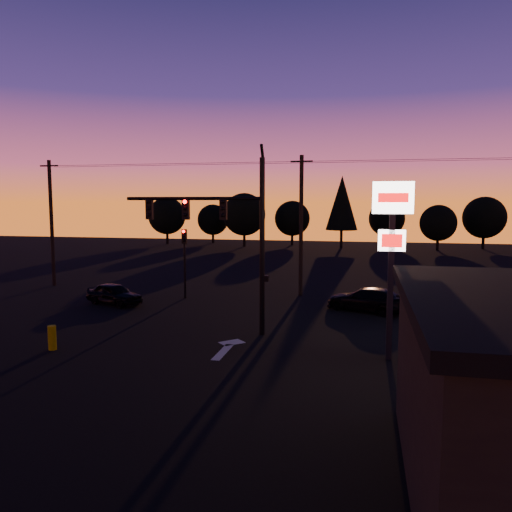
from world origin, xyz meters
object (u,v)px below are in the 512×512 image
(traffic_signal_mast, at_px, (228,226))
(secondary_signal, at_px, (184,253))
(car_left, at_px, (114,294))
(pylon_sign, at_px, (392,232))
(car_right, at_px, (367,299))
(bollard, at_px, (52,338))

(traffic_signal_mast, relative_size, secondary_signal, 1.97)
(traffic_signal_mast, bearing_deg, car_left, 150.17)
(pylon_sign, bearing_deg, secondary_signal, 140.23)
(car_left, height_order, car_right, car_right)
(pylon_sign, height_order, car_left, pylon_sign)
(secondary_signal, distance_m, car_right, 11.51)
(traffic_signal_mast, distance_m, car_right, 9.72)
(traffic_signal_mast, xyz_separation_m, bollard, (-6.34, -4.16, -4.43))
(traffic_signal_mast, height_order, secondary_signal, traffic_signal_mast)
(secondary_signal, relative_size, car_left, 1.18)
(car_left, bearing_deg, secondary_signal, -30.71)
(secondary_signal, height_order, car_right, secondary_signal)
(secondary_signal, relative_size, car_right, 0.96)
(secondary_signal, height_order, car_left, secondary_signal)
(traffic_signal_mast, distance_m, pylon_sign, 7.52)
(pylon_sign, height_order, bollard, pylon_sign)
(traffic_signal_mast, xyz_separation_m, car_left, (-8.34, 4.78, -4.31))
(car_right, bearing_deg, pylon_sign, 29.36)
(secondary_signal, bearing_deg, bollard, -97.04)
(pylon_sign, distance_m, car_right, 9.57)
(bollard, distance_m, car_right, 16.25)
(traffic_signal_mast, height_order, car_left, traffic_signal_mast)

